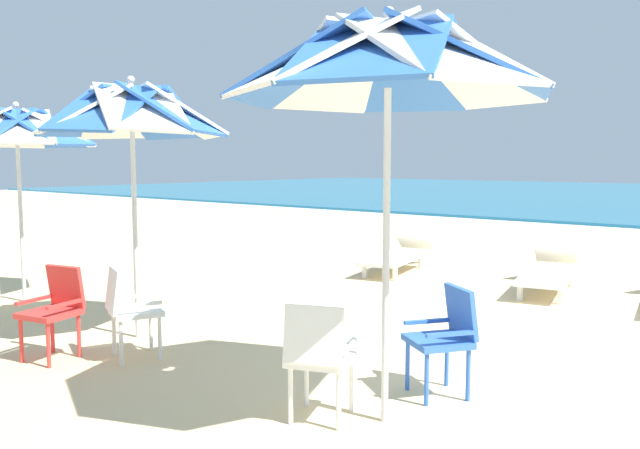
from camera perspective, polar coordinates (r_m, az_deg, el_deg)
name	(u,v)px	position (r m, az deg, el deg)	size (l,w,h in m)	color
ground_plane	(552,345)	(6.96, 20.07, -10.10)	(80.00, 80.00, 0.00)	beige
beach_umbrella_0	(388,66)	(4.46, 6.11, 13.93)	(2.27, 2.27, 2.89)	silver
plastic_chair_0	(319,353)	(4.59, -0.10, -11.47)	(0.57, 0.59, 0.87)	white
plastic_chair_1	(446,333)	(5.20, 11.18, -9.54)	(0.62, 0.63, 0.87)	blue
beach_umbrella_1	(132,115)	(6.88, -16.50, 9.40)	(1.98, 1.98, 2.72)	silver
plastic_chair_2	(55,306)	(6.52, -22.62, -6.76)	(0.53, 0.56, 0.87)	red
plastic_chair_3	(128,307)	(6.26, -16.79, -7.06)	(0.57, 0.60, 0.87)	white
beach_umbrella_2	(17,130)	(9.20, -25.50, 7.60)	(2.02, 2.02, 2.62)	silver
sun_lounger_1	(548,271)	(9.71, 19.76, -3.97)	(1.10, 2.23, 0.62)	white
sun_lounger_2	(398,255)	(10.83, 6.99, -2.70)	(1.09, 2.23, 0.62)	white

